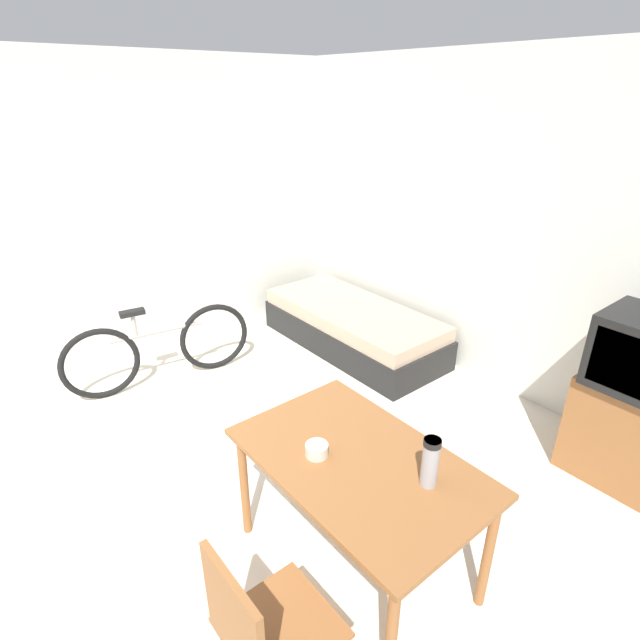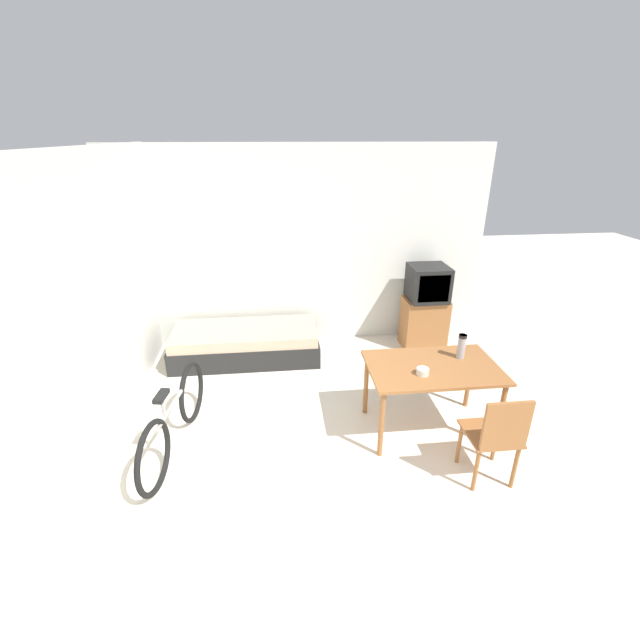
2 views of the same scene
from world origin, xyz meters
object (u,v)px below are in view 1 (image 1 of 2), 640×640
(daybed, at_px, (353,327))
(tv, at_px, (629,401))
(dining_table, at_px, (358,472))
(bicycle, at_px, (160,349))
(mate_bowl, at_px, (317,450))
(wooden_chair, at_px, (261,631))
(thermos_flask, at_px, (431,460))

(daybed, xyz_separation_m, tv, (2.48, 0.09, 0.38))
(dining_table, bearing_deg, bicycle, -178.99)
(dining_table, height_order, mate_bowl, mate_bowl)
(daybed, xyz_separation_m, mate_bowl, (1.76, -1.88, 0.56))
(wooden_chair, bearing_deg, dining_table, 110.35)
(wooden_chair, distance_m, thermos_flask, 0.98)
(dining_table, distance_m, thermos_flask, 0.42)
(daybed, relative_size, mate_bowl, 16.62)
(wooden_chair, bearing_deg, mate_bowl, 125.00)
(daybed, distance_m, bicycle, 1.87)
(tv, xyz_separation_m, bicycle, (-3.05, -1.87, -0.26))
(daybed, distance_m, thermos_flask, 2.83)
(tv, distance_m, bicycle, 3.59)
(tv, bearing_deg, dining_table, -107.22)
(wooden_chair, height_order, mate_bowl, wooden_chair)
(wooden_chair, relative_size, thermos_flask, 3.55)
(wooden_chair, bearing_deg, daybed, 131.25)
(bicycle, xyz_separation_m, thermos_flask, (2.80, 0.18, 0.54))
(tv, relative_size, dining_table, 0.93)
(tv, bearing_deg, mate_bowl, -110.15)
(dining_table, bearing_deg, daybed, 137.81)
(daybed, relative_size, bicycle, 1.19)
(tv, bearing_deg, wooden_chair, -96.10)
(wooden_chair, height_order, thermos_flask, thermos_flask)
(tv, xyz_separation_m, thermos_flask, (-0.24, -1.70, 0.28))
(tv, relative_size, mate_bowl, 10.17)
(daybed, height_order, dining_table, dining_table)
(daybed, height_order, tv, tv)
(thermos_flask, distance_m, mate_bowl, 0.56)
(bicycle, distance_m, thermos_flask, 2.86)
(daybed, distance_m, tv, 2.51)
(dining_table, height_order, bicycle, same)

